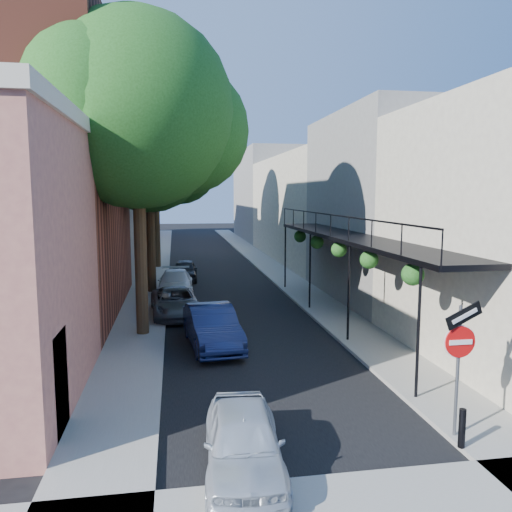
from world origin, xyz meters
name	(u,v)px	position (x,y,z in m)	size (l,w,h in m)	color
ground	(324,481)	(0.00, 0.00, 0.00)	(160.00, 160.00, 0.00)	black
road_surface	(209,261)	(0.00, 30.00, 0.01)	(6.00, 64.00, 0.01)	black
sidewalk_left	(156,262)	(-4.00, 30.00, 0.06)	(2.00, 64.00, 0.12)	gray
sidewalk_right	(260,259)	(4.00, 30.00, 0.06)	(2.00, 64.00, 0.12)	gray
sidewalk_cross	(342,512)	(0.00, -1.00, 0.06)	(12.00, 2.00, 0.12)	gray
buildings_left	(77,197)	(-9.30, 28.76, 4.94)	(10.10, 59.10, 12.00)	tan
buildings_right	(325,203)	(8.99, 29.49, 4.42)	(9.80, 55.00, 10.00)	beige
sign_post	(460,347)	(3.16, 0.97, 2.04)	(0.89, 0.17, 2.99)	#595B60
bollard	(462,428)	(3.00, 0.50, 0.52)	(0.14, 0.14, 0.80)	black
oak_near	(150,116)	(-3.37, 10.26, 7.88)	(7.48, 6.80, 11.42)	black
oak_mid	(157,157)	(-3.42, 18.23, 7.06)	(6.60, 6.00, 10.20)	black
oak_far	(162,148)	(-3.35, 27.27, 8.26)	(7.70, 7.00, 11.90)	black
parked_car_a	(243,441)	(-1.40, 0.50, 0.61)	(1.44, 3.58, 1.22)	#B2BCC5
parked_car_b	(212,327)	(-1.40, 8.31, 0.70)	(1.48, 4.25, 1.40)	#172048
parked_car_c	(176,302)	(-2.60, 12.86, 0.59)	(1.96, 4.24, 1.18)	#53555B
parked_car_d	(175,283)	(-2.60, 17.42, 0.62)	(1.74, 4.28, 1.24)	white
parked_car_e	(185,270)	(-2.03, 21.66, 0.61)	(1.45, 3.60, 1.23)	black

